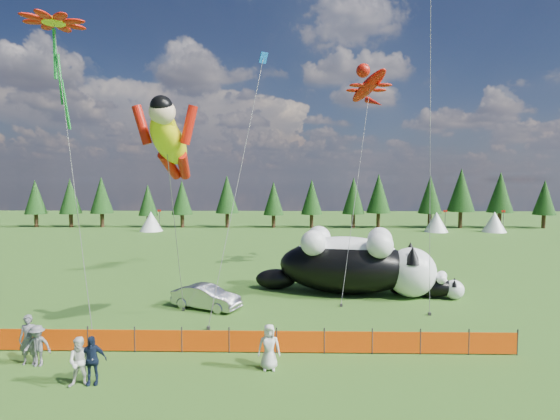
% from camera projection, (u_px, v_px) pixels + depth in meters
% --- Properties ---
extents(ground, '(160.00, 160.00, 0.00)m').
position_uv_depth(ground, '(258.00, 329.00, 21.35)').
color(ground, '#0E3A0A').
rests_on(ground, ground).
extents(safety_fence, '(22.06, 0.06, 1.10)m').
position_uv_depth(safety_fence, '(253.00, 341.00, 18.32)').
color(safety_fence, '#262626').
rests_on(safety_fence, ground).
extents(tree_line, '(90.00, 4.00, 8.00)m').
position_uv_depth(tree_line, '(279.00, 201.00, 65.95)').
color(tree_line, black).
rests_on(tree_line, ground).
extents(festival_tents, '(50.00, 3.20, 2.80)m').
position_uv_depth(festival_tents, '(357.00, 222.00, 60.91)').
color(festival_tents, white).
rests_on(festival_tents, ground).
extents(cat_large, '(11.45, 5.66, 4.16)m').
position_uv_depth(cat_large, '(354.00, 263.00, 27.84)').
color(cat_large, black).
rests_on(cat_large, ground).
extents(cat_small, '(4.26, 2.61, 1.60)m').
position_uv_depth(cat_small, '(431.00, 285.00, 27.06)').
color(cat_small, black).
rests_on(cat_small, ground).
extents(car, '(4.23, 2.87, 1.32)m').
position_uv_depth(car, '(206.00, 297.00, 24.63)').
color(car, '#B7B7BC').
rests_on(car, ground).
extents(spectator_a, '(0.78, 0.58, 1.98)m').
position_uv_depth(spectator_a, '(29.00, 340.00, 17.18)').
color(spectator_a, '#5E5E63').
rests_on(spectator_a, ground).
extents(spectator_b, '(0.96, 0.70, 1.77)m').
position_uv_depth(spectator_b, '(81.00, 362.00, 15.34)').
color(spectator_b, silver).
rests_on(spectator_b, ground).
extents(spectator_c, '(1.11, 0.71, 1.75)m').
position_uv_depth(spectator_c, '(92.00, 360.00, 15.51)').
color(spectator_c, '#121C32').
rests_on(spectator_c, ground).
extents(spectator_d, '(1.08, 0.59, 1.63)m').
position_uv_depth(spectator_d, '(37.00, 346.00, 17.01)').
color(spectator_d, '#5E5E63').
rests_on(spectator_d, ground).
extents(spectator_e, '(0.89, 0.60, 1.76)m').
position_uv_depth(spectator_e, '(269.00, 347.00, 16.71)').
color(spectator_e, silver).
rests_on(spectator_e, ground).
extents(superhero_kite, '(3.92, 6.97, 11.40)m').
position_uv_depth(superhero_kite, '(169.00, 141.00, 18.89)').
color(superhero_kite, '#DAD70B').
rests_on(superhero_kite, ground).
extents(gecko_kite, '(5.48, 11.45, 16.36)m').
position_uv_depth(gecko_kite, '(369.00, 86.00, 31.84)').
color(gecko_kite, red).
rests_on(gecko_kite, ground).
extents(flower_kite, '(4.48, 4.18, 15.16)m').
position_uv_depth(flower_kite, '(54.00, 25.00, 21.10)').
color(flower_kite, red).
rests_on(flower_kite, ground).
extents(diamond_kite_a, '(2.84, 6.73, 16.00)m').
position_uv_depth(diamond_kite_a, '(260.00, 73.00, 26.07)').
color(diamond_kite_a, blue).
rests_on(diamond_kite_a, ground).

